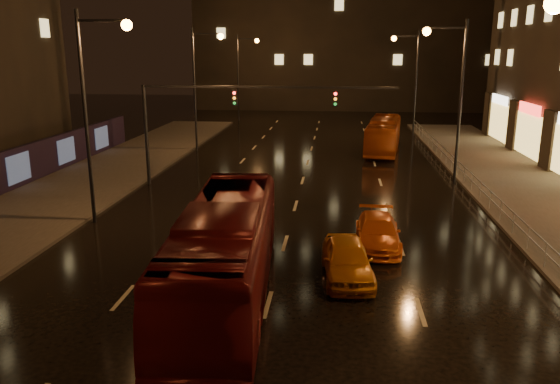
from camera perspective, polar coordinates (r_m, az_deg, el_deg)
name	(u,v)px	position (r m, az deg, el deg)	size (l,w,h in m)	color
ground	(300,188)	(33.59, 2.15, 0.43)	(140.00, 140.00, 0.00)	black
sidewalk_left	(51,202)	(32.67, -22.85, -1.00)	(7.00, 70.00, 0.15)	#38332D
traffic_signal	(218,110)	(33.47, -6.54, 8.54)	(15.31, 0.32, 6.20)	black
railing_right	(481,186)	(32.39, 20.23, 0.62)	(0.05, 56.00, 1.00)	#99999E
bus_red	(225,251)	(18.57, -5.74, -6.14)	(2.78, 11.90, 3.32)	#4D0B0C
bus_curb	(383,135)	(46.33, 10.76, 5.88)	(2.36, 10.08, 2.81)	#9A380F
taxi_near	(347,260)	(20.38, 7.04, -7.04)	(1.73, 4.30, 1.47)	#C56D12
taxi_far	(378,232)	(23.81, 10.18, -4.15)	(1.83, 4.49, 1.30)	#DF5D15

